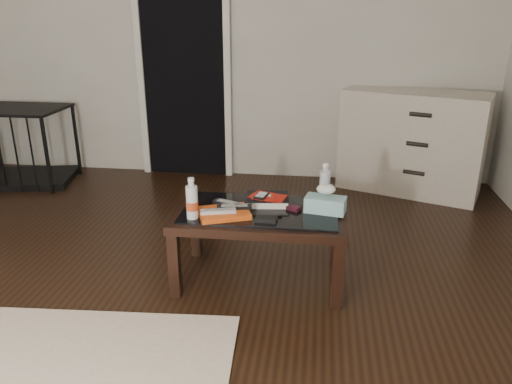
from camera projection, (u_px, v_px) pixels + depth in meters
ground at (146, 315)px, 2.72m from camera, size 5.00×5.00×0.00m
doorway at (184, 69)px, 4.70m from camera, size 0.90×0.08×2.07m
coffee_table at (260, 219)px, 2.95m from camera, size 1.00×0.60×0.46m
dresser at (412, 142)px, 4.43m from camera, size 1.30×0.90×0.90m
pet_crate at (21, 158)px, 4.73m from camera, size 1.00×0.76×0.71m
magazines at (224, 213)px, 2.84m from camera, size 0.34×0.30×0.03m
remote_silver at (218, 211)px, 2.80m from camera, size 0.21×0.10×0.02m
remote_black_front at (234, 207)px, 2.86m from camera, size 0.21×0.08×0.02m
remote_black_back at (229, 203)px, 2.91m from camera, size 0.20×0.12×0.02m
textbook at (268, 200)px, 3.01m from camera, size 0.27×0.23×0.05m
dvd_mailers at (267, 196)px, 3.00m from camera, size 0.23×0.20×0.01m
ipod at (261, 195)px, 2.98m from camera, size 0.08×0.12×0.02m
flip_phone at (293, 208)px, 2.92m from camera, size 0.10×0.09×0.02m
wallet at (266, 219)px, 2.77m from camera, size 0.12×0.08×0.02m
water_bottle_left at (192, 198)px, 2.77m from camera, size 0.07×0.07×0.24m
water_bottle_right at (325, 182)px, 3.02m from camera, size 0.07×0.07×0.24m
tissue_box at (325, 204)px, 2.88m from camera, size 0.25×0.16×0.09m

